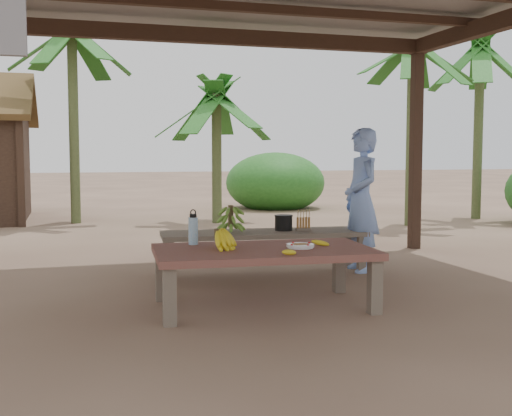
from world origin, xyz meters
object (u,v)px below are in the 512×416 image
object	(u,v)px
work_table	(264,256)
woman	(361,200)
bench	(264,236)
water_flask	(193,230)
cooking_pot	(284,223)
ripe_banana_bunch	(217,238)
plate	(300,246)

from	to	relation	value
work_table	woman	world-z (taller)	woman
work_table	bench	world-z (taller)	work_table
water_flask	cooking_pot	xyz separation A→B (m)	(1.22, 1.14, -0.10)
woman	ripe_banana_bunch	bearing A→B (deg)	-53.60
ripe_banana_bunch	water_flask	size ratio (longest dim) A/B	0.99
work_table	cooking_pot	world-z (taller)	cooking_pot
work_table	woman	xyz separation A→B (m)	(1.51, 1.30, 0.35)
work_table	ripe_banana_bunch	bearing A→B (deg)	174.94
ripe_banana_bunch	cooking_pot	xyz separation A→B (m)	(1.08, 1.46, -0.06)
ripe_banana_bunch	woman	size ratio (longest dim) A/B	0.20
bench	plate	distance (m)	1.59
cooking_pot	woman	distance (m)	0.88
plate	cooking_pot	world-z (taller)	cooking_pot
ripe_banana_bunch	water_flask	xyz separation A→B (m)	(-0.13, 0.32, 0.04)
ripe_banana_bunch	woman	xyz separation A→B (m)	(1.90, 1.24, 0.19)
bench	water_flask	distance (m)	1.51
ripe_banana_bunch	plate	world-z (taller)	ripe_banana_bunch
plate	woman	bearing A→B (deg)	48.51
bench	ripe_banana_bunch	size ratio (longest dim) A/B	7.33
work_table	ripe_banana_bunch	xyz separation A→B (m)	(-0.39, 0.06, 0.16)
woman	plate	bearing A→B (deg)	-38.17
ripe_banana_bunch	woman	bearing A→B (deg)	33.08
water_flask	woman	bearing A→B (deg)	24.23
work_table	plate	xyz separation A→B (m)	(0.30, -0.07, 0.08)
work_table	water_flask	world-z (taller)	water_flask
bench	woman	size ratio (longest dim) A/B	1.43
ripe_banana_bunch	plate	bearing A→B (deg)	-11.03
ripe_banana_bunch	woman	world-z (taller)	woman
ripe_banana_bunch	work_table	bearing A→B (deg)	-8.96
water_flask	cooking_pot	world-z (taller)	water_flask
work_table	water_flask	size ratio (longest dim) A/B	6.05
water_flask	cooking_pot	distance (m)	1.67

